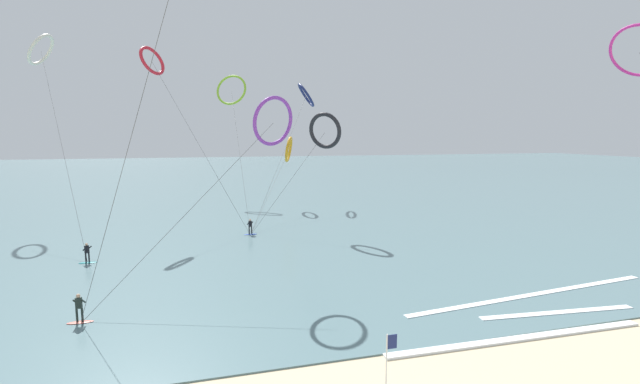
{
  "coord_description": "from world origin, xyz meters",
  "views": [
    {
      "loc": [
        -8.91,
        -10.97,
        10.56
      ],
      "look_at": [
        0.0,
        22.05,
        6.06
      ],
      "focal_mm": 23.97,
      "sensor_mm": 36.0,
      "label": 1
    }
  ],
  "objects_px": {
    "kite_violet": "(273,121)",
    "surfer_coral": "(79,310)",
    "kite_lime": "(231,90)",
    "kite_navy": "(306,95)",
    "kite_charcoal": "(325,131)",
    "surfer_teal": "(87,254)",
    "kite_amber": "(289,149)",
    "surfer_cobalt": "(250,228)",
    "beach_flag": "(389,354)",
    "kite_ivory": "(41,50)",
    "kite_magenta": "(639,51)",
    "kite_crimson": "(152,61)"
  },
  "relations": [
    {
      "from": "kite_violet",
      "to": "surfer_coral",
      "type": "bearing_deg",
      "value": -8.28
    },
    {
      "from": "surfer_coral",
      "to": "kite_lime",
      "type": "distance_m",
      "value": 51.12
    },
    {
      "from": "kite_navy",
      "to": "kite_charcoal",
      "type": "bearing_deg",
      "value": -179.77
    },
    {
      "from": "kite_navy",
      "to": "kite_lime",
      "type": "bearing_deg",
      "value": 76.25
    },
    {
      "from": "surfer_teal",
      "to": "kite_violet",
      "type": "relative_size",
      "value": 0.12
    },
    {
      "from": "kite_amber",
      "to": "surfer_coral",
      "type": "bearing_deg",
      "value": -9.14
    },
    {
      "from": "surfer_cobalt",
      "to": "surfer_teal",
      "type": "height_order",
      "value": "same"
    },
    {
      "from": "kite_charcoal",
      "to": "kite_violet",
      "type": "height_order",
      "value": "kite_violet"
    },
    {
      "from": "surfer_cobalt",
      "to": "beach_flag",
      "type": "relative_size",
      "value": 0.66
    },
    {
      "from": "surfer_teal",
      "to": "kite_ivory",
      "type": "relative_size",
      "value": 0.07
    },
    {
      "from": "surfer_cobalt",
      "to": "kite_ivory",
      "type": "height_order",
      "value": "kite_ivory"
    },
    {
      "from": "surfer_coral",
      "to": "kite_charcoal",
      "type": "distance_m",
      "value": 29.59
    },
    {
      "from": "beach_flag",
      "to": "kite_magenta",
      "type": "bearing_deg",
      "value": 26.98
    },
    {
      "from": "surfer_cobalt",
      "to": "kite_charcoal",
      "type": "xyz_separation_m",
      "value": [
        8.27,
        0.03,
        10.29
      ]
    },
    {
      "from": "kite_navy",
      "to": "kite_amber",
      "type": "xyz_separation_m",
      "value": [
        -4.1,
        -6.19,
        -8.4
      ]
    },
    {
      "from": "kite_navy",
      "to": "beach_flag",
      "type": "bearing_deg",
      "value": 178.73
    },
    {
      "from": "kite_crimson",
      "to": "kite_navy",
      "type": "bearing_deg",
      "value": -17.09
    },
    {
      "from": "surfer_cobalt",
      "to": "kite_lime",
      "type": "xyz_separation_m",
      "value": [
        0.12,
        27.34,
        17.16
      ]
    },
    {
      "from": "kite_magenta",
      "to": "kite_charcoal",
      "type": "relative_size",
      "value": 1.56
    },
    {
      "from": "surfer_teal",
      "to": "beach_flag",
      "type": "bearing_deg",
      "value": -102.03
    },
    {
      "from": "kite_navy",
      "to": "surfer_coral",
      "type": "bearing_deg",
      "value": 159.63
    },
    {
      "from": "kite_ivory",
      "to": "beach_flag",
      "type": "distance_m",
      "value": 56.81
    },
    {
      "from": "surfer_cobalt",
      "to": "kite_ivory",
      "type": "bearing_deg",
      "value": 126.98
    },
    {
      "from": "kite_amber",
      "to": "surfer_cobalt",
      "type": "bearing_deg",
      "value": -5.47
    },
    {
      "from": "surfer_cobalt",
      "to": "surfer_coral",
      "type": "xyz_separation_m",
      "value": [
        -11.57,
        -19.37,
        0.0
      ]
    },
    {
      "from": "surfer_teal",
      "to": "kite_crimson",
      "type": "bearing_deg",
      "value": 24.62
    },
    {
      "from": "surfer_teal",
      "to": "kite_charcoal",
      "type": "bearing_deg",
      "value": -30.84
    },
    {
      "from": "surfer_coral",
      "to": "kite_violet",
      "type": "relative_size",
      "value": 0.12
    },
    {
      "from": "surfer_teal",
      "to": "kite_navy",
      "type": "bearing_deg",
      "value": 1.15
    },
    {
      "from": "kite_magenta",
      "to": "kite_ivory",
      "type": "bearing_deg",
      "value": 50.09
    },
    {
      "from": "surfer_teal",
      "to": "kite_lime",
      "type": "xyz_separation_m",
      "value": [
        14.25,
        34.18,
        17.16
      ]
    },
    {
      "from": "surfer_coral",
      "to": "kite_violet",
      "type": "height_order",
      "value": "kite_violet"
    },
    {
      "from": "surfer_cobalt",
      "to": "surfer_coral",
      "type": "distance_m",
      "value": 22.56
    },
    {
      "from": "kite_charcoal",
      "to": "beach_flag",
      "type": "height_order",
      "value": "kite_charcoal"
    },
    {
      "from": "surfer_teal",
      "to": "kite_navy",
      "type": "distance_m",
      "value": 42.34
    },
    {
      "from": "surfer_coral",
      "to": "kite_amber",
      "type": "distance_m",
      "value": 41.34
    },
    {
      "from": "kite_crimson",
      "to": "kite_lime",
      "type": "xyz_separation_m",
      "value": [
        9.84,
        20.21,
        -0.87
      ]
    },
    {
      "from": "surfer_teal",
      "to": "kite_amber",
      "type": "distance_m",
      "value": 32.72
    },
    {
      "from": "kite_amber",
      "to": "beach_flag",
      "type": "xyz_separation_m",
      "value": [
        -4.87,
        -46.46,
        -6.87
      ]
    },
    {
      "from": "surfer_cobalt",
      "to": "kite_navy",
      "type": "xyz_separation_m",
      "value": [
        11.53,
        22.7,
        16.18
      ]
    },
    {
      "from": "surfer_coral",
      "to": "kite_violet",
      "type": "xyz_separation_m",
      "value": [
        11.94,
        5.1,
        10.77
      ]
    },
    {
      "from": "surfer_cobalt",
      "to": "kite_ivory",
      "type": "distance_m",
      "value": 35.26
    },
    {
      "from": "surfer_cobalt",
      "to": "kite_crimson",
      "type": "height_order",
      "value": "kite_crimson"
    },
    {
      "from": "surfer_teal",
      "to": "kite_crimson",
      "type": "distance_m",
      "value": 23.22
    },
    {
      "from": "surfer_teal",
      "to": "kite_violet",
      "type": "height_order",
      "value": "kite_violet"
    },
    {
      "from": "kite_ivory",
      "to": "kite_navy",
      "type": "relative_size",
      "value": 1.03
    },
    {
      "from": "kite_crimson",
      "to": "kite_magenta",
      "type": "bearing_deg",
      "value": -79.01
    },
    {
      "from": "kite_lime",
      "to": "kite_amber",
      "type": "relative_size",
      "value": 1.59
    },
    {
      "from": "surfer_cobalt",
      "to": "kite_violet",
      "type": "height_order",
      "value": "kite_violet"
    },
    {
      "from": "kite_lime",
      "to": "kite_charcoal",
      "type": "xyz_separation_m",
      "value": [
        8.16,
        -27.32,
        -6.86
      ]
    }
  ]
}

